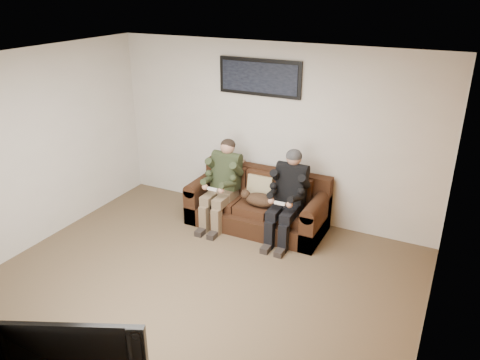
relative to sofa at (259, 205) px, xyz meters
The scene contains 15 objects.
floor 1.85m from the sofa, 90.39° to the right, with size 5.00×5.00×0.00m, color brown.
ceiling 2.93m from the sofa, 90.39° to the right, with size 5.00×5.00×0.00m, color silver.
wall_back 1.08m from the sofa, 91.67° to the left, with size 5.00×5.00×0.00m, color beige.
wall_front 4.19m from the sofa, 90.18° to the right, with size 5.00×5.00×0.00m, color beige.
wall_left 3.26m from the sofa, 144.06° to the right, with size 4.50×4.50×0.00m, color beige.
wall_right 3.24m from the sofa, 36.21° to the right, with size 4.50×4.50×0.00m, color beige.
accent_wall_right 3.23m from the sofa, 36.32° to the right, with size 4.50×4.50×0.00m, color #A55810.
sofa is the anchor object (origin of this frame).
throw_pillow 0.27m from the sofa, 90.00° to the left, with size 0.38×0.11×0.36m, color tan.
throw_blanket 0.82m from the sofa, 157.42° to the left, with size 0.41×0.20×0.07m, color tan.
person_left 0.66m from the sofa, 162.04° to the right, with size 0.51×0.87×1.25m.
person_right 0.66m from the sofa, 17.92° to the right, with size 0.51×0.86×1.26m.
cat 0.27m from the sofa, 65.73° to the right, with size 0.66×0.26×0.24m.
framed_poster 1.85m from the sofa, 116.86° to the left, with size 1.25×0.05×0.52m.
television 3.81m from the sofa, 87.28° to the right, with size 1.18×0.15×0.68m, color black.
Camera 1 is at (2.53, -3.84, 3.34)m, focal length 35.00 mm.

